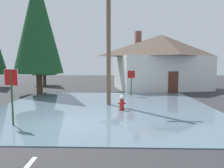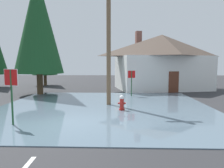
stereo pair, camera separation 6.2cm
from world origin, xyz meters
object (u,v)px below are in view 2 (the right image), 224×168
(stop_sign_far, at_px, (131,78))
(utility_pole, at_px, (109,38))
(house, at_px, (161,61))
(stop_sign_near, at_px, (11,85))
(pine_tree_tall_left, at_px, (44,50))
(pine_tree_short_left, at_px, (38,23))
(fire_hydrant, at_px, (122,103))

(stop_sign_far, bearing_deg, utility_pole, -114.60)
(house, bearing_deg, stop_sign_near, -123.51)
(pine_tree_tall_left, height_order, pine_tree_short_left, pine_tree_short_left)
(stop_sign_near, relative_size, pine_tree_tall_left, 0.33)
(utility_pole, bearing_deg, fire_hydrant, -62.67)
(stop_sign_near, xyz_separation_m, pine_tree_short_left, (-2.32, 9.30, 4.39))
(utility_pole, height_order, house, utility_pole)
(stop_sign_near, bearing_deg, utility_pole, 50.02)
(stop_sign_far, distance_m, house, 6.61)
(fire_hydrant, distance_m, pine_tree_tall_left, 17.02)
(stop_sign_near, relative_size, house, 0.23)
(house, bearing_deg, pine_tree_tall_left, 168.03)
(stop_sign_far, xyz_separation_m, pine_tree_short_left, (-8.01, 0.83, 4.65))
(fire_hydrant, relative_size, pine_tree_tall_left, 0.12)
(stop_sign_near, relative_size, fire_hydrant, 2.77)
(stop_sign_near, distance_m, pine_tree_short_left, 10.54)
(utility_pole, bearing_deg, pine_tree_tall_left, 125.25)
(house, bearing_deg, stop_sign_far, -122.93)
(fire_hydrant, height_order, pine_tree_short_left, pine_tree_short_left)
(stop_sign_far, bearing_deg, stop_sign_near, -123.88)
(stop_sign_near, height_order, fire_hydrant, stop_sign_near)
(stop_sign_near, distance_m, fire_hydrant, 5.91)
(stop_sign_far, bearing_deg, pine_tree_tall_left, 140.83)
(utility_pole, height_order, stop_sign_far, utility_pole)
(pine_tree_short_left, bearing_deg, utility_pole, -35.78)
(fire_hydrant, xyz_separation_m, pine_tree_short_left, (-7.15, 6.17, 5.73))
(stop_sign_far, height_order, house, house)
(pine_tree_short_left, bearing_deg, fire_hydrant, -40.82)
(pine_tree_tall_left, bearing_deg, stop_sign_far, -39.17)
(fire_hydrant, distance_m, house, 11.89)
(house, xyz_separation_m, pine_tree_short_left, (-11.51, -4.58, 3.17))
(fire_hydrant, xyz_separation_m, stop_sign_far, (0.86, 5.35, 1.08))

